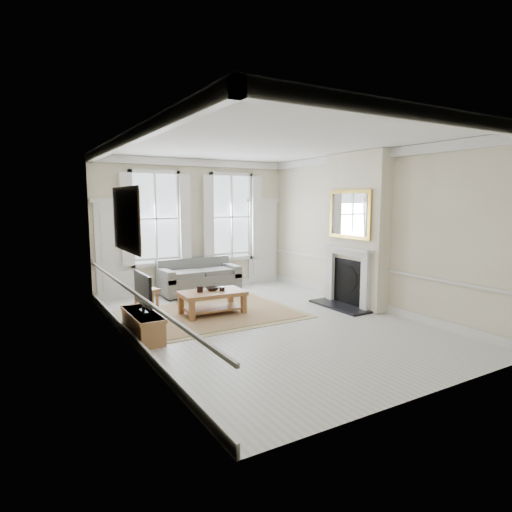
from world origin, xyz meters
TOP-DOWN VIEW (x-y plane):
  - floor at (0.00, 0.00)m, footprint 7.20×7.20m
  - ceiling at (0.00, 0.00)m, footprint 7.20×7.20m
  - back_wall at (0.00, 3.60)m, footprint 5.20×0.00m
  - left_wall at (-2.60, 0.00)m, footprint 0.00×7.20m
  - right_wall at (2.60, 0.00)m, footprint 0.00×7.20m
  - window_left at (-1.05, 3.55)m, footprint 1.26×0.20m
  - window_right at (1.05, 3.55)m, footprint 1.26×0.20m
  - door_left at (-2.05, 3.56)m, footprint 0.90×0.08m
  - door_right at (2.05, 3.56)m, footprint 0.90×0.08m
  - painting at (-2.56, 0.30)m, footprint 0.05×1.66m
  - chimney_breast at (2.43, 0.20)m, footprint 0.35×1.70m
  - hearth at (2.00, 0.20)m, footprint 0.55×1.50m
  - fireplace at (2.20, 0.20)m, footprint 0.21×1.45m
  - mirror at (2.21, 0.20)m, footprint 0.06×1.26m
  - sofa at (-0.13, 3.11)m, footprint 1.95×0.95m
  - side_table at (-1.83, 1.86)m, footprint 0.55×0.55m
  - rug at (-0.67, 1.09)m, footprint 3.50×2.60m
  - coffee_table at (-0.67, 1.09)m, footprint 1.34×0.82m
  - ceramic_pot_a at (-0.92, 1.14)m, footprint 0.13×0.13m
  - ceramic_pot_b at (-0.47, 1.04)m, footprint 0.12×0.12m
  - bowl at (-0.62, 1.19)m, footprint 0.33×0.33m
  - tv_stand at (-2.34, 0.31)m, footprint 0.41×1.27m
  - tv at (-2.32, 0.31)m, footprint 0.08×0.90m

SIDE VIEW (x-z plane):
  - floor at x=0.00m, z-range 0.00..0.00m
  - rug at x=-0.67m, z-range 0.00..0.02m
  - hearth at x=2.00m, z-range 0.00..0.05m
  - tv_stand at x=-2.34m, z-range 0.00..0.45m
  - sofa at x=-0.13m, z-range -0.07..0.81m
  - coffee_table at x=-0.67m, z-range 0.16..0.65m
  - side_table at x=-1.83m, z-range 0.16..0.68m
  - bowl at x=-0.62m, z-range 0.49..0.56m
  - ceramic_pot_b at x=-0.47m, z-range 0.49..0.58m
  - ceramic_pot_a at x=-0.92m, z-range 0.49..0.62m
  - fireplace at x=2.20m, z-range 0.07..1.40m
  - tv at x=-2.32m, z-range 0.51..1.19m
  - door_left at x=-2.05m, z-range 0.00..2.30m
  - door_right at x=2.05m, z-range 0.00..2.30m
  - back_wall at x=0.00m, z-range -0.90..4.30m
  - left_wall at x=-2.60m, z-range -1.90..5.30m
  - right_wall at x=2.60m, z-range -1.90..5.30m
  - chimney_breast at x=2.43m, z-range 0.01..3.39m
  - window_left at x=-1.05m, z-range 0.80..3.00m
  - window_right at x=1.05m, z-range 0.80..3.00m
  - painting at x=-2.56m, z-range 1.52..2.58m
  - mirror at x=2.21m, z-range 1.52..2.58m
  - ceiling at x=0.00m, z-range 3.40..3.40m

